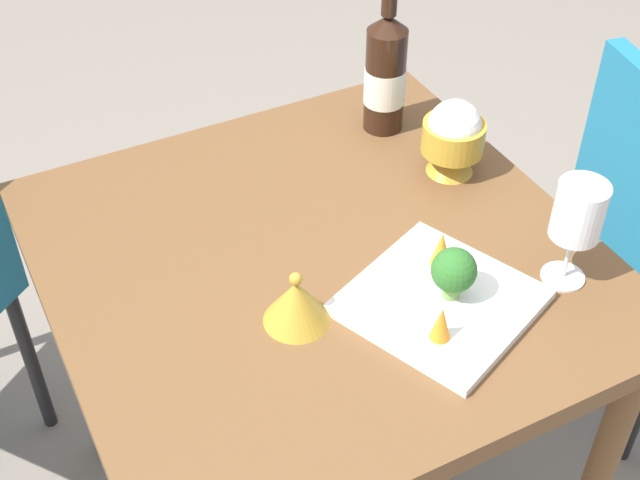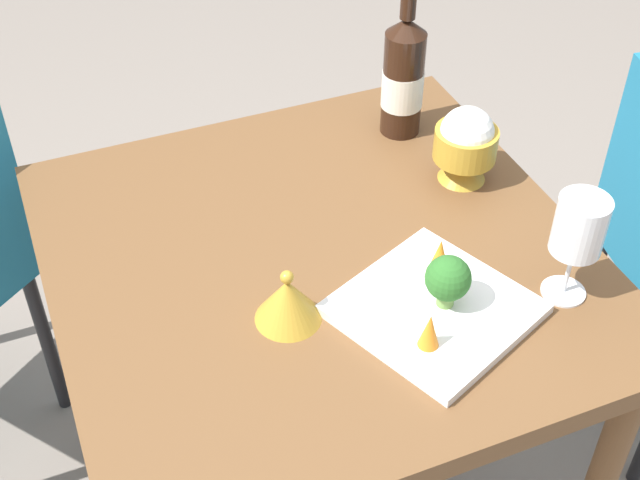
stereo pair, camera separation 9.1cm
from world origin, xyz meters
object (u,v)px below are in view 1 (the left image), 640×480
Objects in this scene: rice_bowl at (453,136)px; carrot_garnish_left at (441,248)px; carrot_garnish_right at (441,323)px; rice_bowl_lid at (296,301)px; wine_glass at (579,213)px; broccoli_floret at (454,271)px; serving_plate at (440,302)px; wine_bottle at (385,73)px.

rice_bowl is 2.32× the size of carrot_garnish_left.
carrot_garnish_right is (0.34, -0.24, -0.03)m from rice_bowl.
rice_bowl_lid is at bearing -63.11° from rice_bowl.
wine_glass is at bearing 75.18° from rice_bowl_lid.
broccoli_floret reaches higher than carrot_garnish_right.
serving_plate is at bearing -35.85° from rice_bowl.
broccoli_floret is at bearing -33.47° from rice_bowl.
wine_bottle is 0.49m from wine_glass.
rice_bowl_lid is 1.64× the size of carrot_garnish_left.
wine_glass is 2.94× the size of carrot_garnish_left.
rice_bowl_lid is at bearing -130.68° from carrot_garnish_right.
rice_bowl is at bearing 144.15° from serving_plate.
broccoli_floret is 0.07m from carrot_garnish_left.
broccoli_floret is (0.07, 0.22, 0.03)m from rice_bowl_lid.
wine_bottle is at bearing 162.20° from carrot_garnish_left.
wine_glass reaches higher than serving_plate.
serving_plate is (0.28, -0.20, -0.07)m from rice_bowl.
rice_bowl reaches higher than rice_bowl_lid.
carrot_garnish_right is at bearing -33.18° from carrot_garnish_left.
wine_bottle is 1.68× the size of wine_glass.
serving_plate is at bearing -31.61° from carrot_garnish_left.
carrot_garnish_right is at bearing -22.02° from wine_bottle.
wine_glass is (0.49, 0.04, 0.01)m from wine_bottle.
carrot_garnish_left is 1.06× the size of carrot_garnish_right.
serving_plate is (0.45, -0.16, -0.11)m from wine_bottle.
carrot_garnish_right is (0.14, 0.16, 0.01)m from rice_bowl_lid.
rice_bowl is 1.42× the size of rice_bowl_lid.
carrot_garnish_right is (0.03, -0.25, -0.08)m from wine_glass.
carrot_garnish_right is (0.52, -0.21, -0.07)m from wine_bottle.
wine_bottle is 0.48m from broccoli_floret.
wine_bottle reaches higher than carrot_garnish_left.
rice_bowl_lid is (0.38, -0.37, -0.08)m from wine_bottle.
carrot_garnish_right is at bearing -34.70° from serving_plate.
serving_plate is 0.09m from carrot_garnish_left.
serving_plate is (-0.04, -0.20, -0.12)m from wine_glass.
wine_glass is 0.43m from rice_bowl_lid.
broccoli_floret is at bearing -18.14° from wine_bottle.
rice_bowl_lid is 0.30× the size of serving_plate.
wine_bottle is at bearing 157.98° from carrot_garnish_right.
rice_bowl is at bearing 144.37° from carrot_garnish_right.
rice_bowl is (-0.31, -0.00, -0.05)m from wine_glass.
rice_bowl_lid is at bearing -43.98° from wine_bottle.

